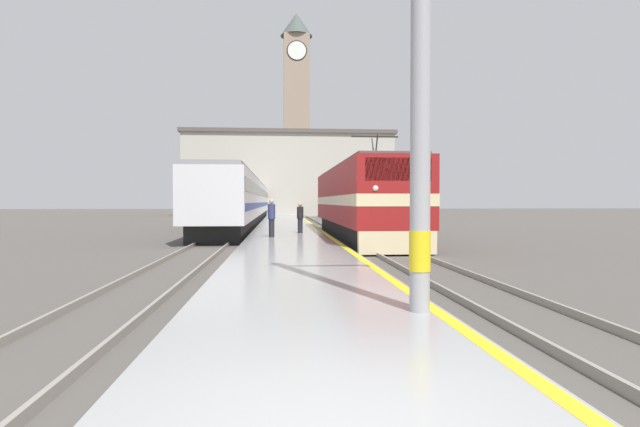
% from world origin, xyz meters
% --- Properties ---
extents(ground_plane, '(200.00, 200.00, 0.00)m').
position_xyz_m(ground_plane, '(0.00, 30.00, 0.00)').
color(ground_plane, '#514C47').
extents(platform, '(3.97, 140.00, 0.29)m').
position_xyz_m(platform, '(0.00, 25.00, 0.15)').
color(platform, '#999999').
rests_on(platform, ground).
extents(rail_track_near, '(2.83, 140.00, 0.16)m').
position_xyz_m(rail_track_near, '(3.60, 25.00, 0.03)').
color(rail_track_near, '#514C47').
rests_on(rail_track_near, ground).
extents(rail_track_far, '(2.83, 140.00, 0.16)m').
position_xyz_m(rail_track_far, '(-3.40, 25.00, 0.03)').
color(rail_track_far, '#514C47').
rests_on(rail_track_far, ground).
extents(locomotive_train, '(2.92, 17.28, 4.74)m').
position_xyz_m(locomotive_train, '(3.60, 21.90, 1.93)').
color(locomotive_train, black).
rests_on(locomotive_train, ground).
extents(passenger_train, '(2.92, 48.58, 3.66)m').
position_xyz_m(passenger_train, '(-3.40, 41.63, 1.99)').
color(passenger_train, black).
rests_on(passenger_train, ground).
extents(catenary_mast, '(2.33, 0.32, 8.88)m').
position_xyz_m(catenary_mast, '(1.63, 3.67, 4.64)').
color(catenary_mast, '#9E9EA3').
rests_on(catenary_mast, platform).
extents(person_on_platform, '(0.34, 0.34, 1.74)m').
position_xyz_m(person_on_platform, '(-0.85, 19.42, 1.21)').
color(person_on_platform, '#23232D').
rests_on(person_on_platform, platform).
extents(second_waiting_passenger, '(0.34, 0.34, 1.57)m').
position_xyz_m(second_waiting_passenger, '(0.59, 22.32, 1.11)').
color(second_waiting_passenger, '#23232D').
rests_on(second_waiting_passenger, platform).
extents(clock_tower, '(4.78, 4.78, 30.18)m').
position_xyz_m(clock_tower, '(2.12, 71.96, 15.92)').
color(clock_tower, gray).
rests_on(clock_tower, ground).
extents(station_building, '(27.78, 10.34, 11.18)m').
position_xyz_m(station_building, '(0.79, 64.79, 5.61)').
color(station_building, '#B7B2A3').
rests_on(station_building, ground).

